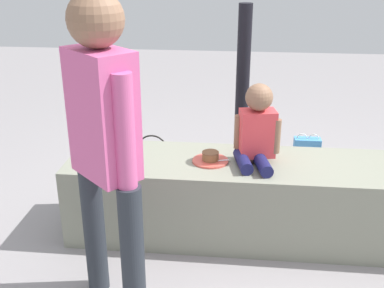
{
  "coord_description": "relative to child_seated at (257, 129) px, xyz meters",
  "views": [
    {
      "loc": [
        -0.16,
        -2.62,
        1.69
      ],
      "look_at": [
        -0.4,
        -0.35,
        0.75
      ],
      "focal_mm": 44.03,
      "sensor_mm": 36.0,
      "label": 1
    }
  ],
  "objects": [
    {
      "name": "concrete_ledge",
      "position": [
        0.05,
        -0.01,
        -0.47
      ],
      "size": [
        2.4,
        0.56,
        0.5
      ],
      "primitive_type": "cube",
      "color": "gray",
      "rests_on": "ground_plane"
    },
    {
      "name": "water_bottle_far_side",
      "position": [
        -0.29,
        0.66,
        -0.61
      ],
      "size": [
        0.06,
        0.06,
        0.23
      ],
      "color": "silver",
      "rests_on": "ground_plane"
    },
    {
      "name": "water_bottle_near_gift",
      "position": [
        -0.38,
        0.92,
        -0.63
      ],
      "size": [
        0.06,
        0.06,
        0.19
      ],
      "color": "silver",
      "rests_on": "ground_plane"
    },
    {
      "name": "cake_plate",
      "position": [
        -0.27,
        -0.02,
        -0.19
      ],
      "size": [
        0.22,
        0.22,
        0.07
      ],
      "color": "#E0594C",
      "rests_on": "concrete_ledge"
    },
    {
      "name": "party_cup_red",
      "position": [
        -0.45,
        1.12,
        -0.67
      ],
      "size": [
        0.08,
        0.08,
        0.09
      ],
      "primitive_type": "cylinder",
      "color": "red",
      "rests_on": "ground_plane"
    },
    {
      "name": "ground_plane",
      "position": [
        0.05,
        -0.01,
        -0.72
      ],
      "size": [
        12.0,
        12.0,
        0.0
      ],
      "primitive_type": "plane",
      "color": "gray"
    },
    {
      "name": "gift_bag",
      "position": [
        0.44,
        0.89,
        -0.55
      ],
      "size": [
        0.21,
        0.1,
        0.37
      ],
      "color": "#4C99E0",
      "rests_on": "ground_plane"
    },
    {
      "name": "adult_standing",
      "position": [
        -0.7,
        -0.74,
        0.22
      ],
      "size": [
        0.37,
        0.36,
        1.56
      ],
      "color": "#282D35",
      "rests_on": "ground_plane"
    },
    {
      "name": "railing_post",
      "position": [
        -0.09,
        1.11,
        -0.2
      ],
      "size": [
        0.36,
        0.36,
        1.33
      ],
      "color": "black",
      "rests_on": "ground_plane"
    },
    {
      "name": "child_seated",
      "position": [
        0.0,
        0.0,
        0.0
      ],
      "size": [
        0.28,
        0.33,
        0.48
      ],
      "color": "#1B1C52",
      "rests_on": "concrete_ledge"
    },
    {
      "name": "handbag_black_leather",
      "position": [
        -0.77,
        0.71,
        -0.58
      ],
      "size": [
        0.32,
        0.12,
        0.37
      ],
      "color": "black",
      "rests_on": "ground_plane"
    }
  ]
}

